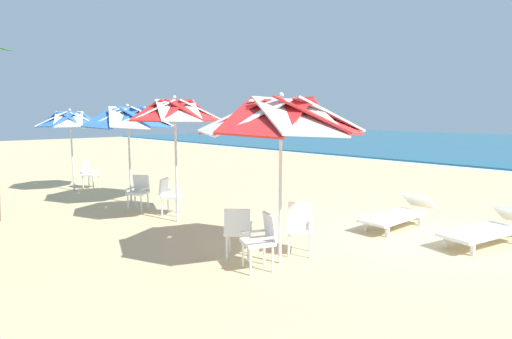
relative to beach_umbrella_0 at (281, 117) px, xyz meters
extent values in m
plane|color=#D3B784|center=(0.69, 2.90, -2.32)|extent=(80.00, 80.00, 0.00)
cylinder|color=silver|center=(0.00, 0.00, -1.23)|extent=(0.05, 0.05, 2.16)
cube|color=red|center=(0.57, 0.24, 0.02)|extent=(1.44, 1.34, 0.58)
cube|color=white|center=(0.24, 0.57, 0.02)|extent=(1.35, 1.41, 0.58)
cube|color=red|center=(-0.24, 0.57, 0.02)|extent=(1.34, 1.44, 0.58)
cube|color=white|center=(-0.57, 0.24, 0.02)|extent=(1.41, 1.35, 0.58)
cube|color=red|center=(-0.57, -0.24, 0.02)|extent=(1.44, 1.34, 0.58)
cube|color=white|center=(-0.24, -0.57, 0.02)|extent=(1.35, 1.41, 0.58)
cube|color=red|center=(0.24, -0.57, 0.02)|extent=(1.34, 1.44, 0.58)
cube|color=white|center=(0.57, -0.24, 0.02)|extent=(1.41, 1.35, 0.58)
sphere|color=silver|center=(0.00, 0.00, 0.34)|extent=(0.08, 0.08, 0.08)
cube|color=white|center=(-0.03, -0.45, -1.88)|extent=(0.57, 0.57, 0.05)
cube|color=white|center=(0.04, -0.27, -1.65)|extent=(0.42, 0.25, 0.40)
cube|color=white|center=(0.15, -0.53, -1.77)|extent=(0.19, 0.38, 0.03)
cube|color=white|center=(-0.22, -0.38, -1.77)|extent=(0.19, 0.38, 0.03)
cylinder|color=white|center=(0.06, -0.68, -2.11)|extent=(0.04, 0.04, 0.41)
cylinder|color=white|center=(-0.26, -0.55, -2.11)|extent=(0.04, 0.04, 0.41)
cylinder|color=white|center=(0.20, -0.36, -2.11)|extent=(0.04, 0.04, 0.41)
cylinder|color=white|center=(-0.13, -0.22, -2.11)|extent=(0.04, 0.04, 0.41)
cube|color=white|center=(-0.07, 0.55, -1.88)|extent=(0.62, 0.62, 0.05)
cube|color=white|center=(-0.20, 0.71, -1.65)|extent=(0.38, 0.34, 0.40)
cube|color=white|center=(0.08, 0.68, -1.77)|extent=(0.29, 0.33, 0.03)
cube|color=white|center=(-0.23, 0.43, -1.77)|extent=(0.29, 0.33, 0.03)
cylinder|color=white|center=(0.17, 0.53, -2.11)|extent=(0.04, 0.04, 0.41)
cylinder|color=white|center=(-0.10, 0.31, -2.11)|extent=(0.04, 0.04, 0.41)
cylinder|color=white|center=(-0.05, 0.80, -2.11)|extent=(0.04, 0.04, 0.41)
cylinder|color=white|center=(-0.32, 0.58, -2.11)|extent=(0.04, 0.04, 0.41)
cube|color=white|center=(-0.67, -0.30, -1.88)|extent=(0.62, 0.62, 0.05)
cube|color=white|center=(-0.53, -0.45, -1.65)|extent=(0.36, 0.36, 0.40)
cube|color=white|center=(-0.81, -0.44, -1.77)|extent=(0.31, 0.31, 0.03)
cube|color=white|center=(-0.52, -0.16, -1.77)|extent=(0.31, 0.31, 0.03)
cylinder|color=white|center=(-0.91, -0.30, -2.11)|extent=(0.04, 0.04, 0.41)
cylinder|color=white|center=(-0.66, -0.05, -2.11)|extent=(0.04, 0.04, 0.41)
cylinder|color=white|center=(-0.67, -0.55, -2.11)|extent=(0.04, 0.04, 0.41)
cylinder|color=white|center=(-0.42, -0.31, -2.11)|extent=(0.04, 0.04, 0.41)
cylinder|color=silver|center=(-3.32, 0.15, -1.16)|extent=(0.05, 0.05, 2.31)
cube|color=red|center=(-2.85, 0.34, 0.14)|extent=(1.17, 1.10, 0.47)
cube|color=white|center=(-3.12, 0.62, 0.14)|extent=(1.10, 1.16, 0.47)
cube|color=red|center=(-3.51, 0.62, 0.14)|extent=(1.10, 1.17, 0.47)
cube|color=white|center=(-3.78, 0.34, 0.14)|extent=(1.16, 1.10, 0.47)
cube|color=red|center=(-3.78, -0.04, 0.14)|extent=(1.17, 1.10, 0.47)
cube|color=white|center=(-3.51, -0.32, 0.14)|extent=(1.10, 1.16, 0.47)
cube|color=red|center=(-3.12, -0.32, 0.14)|extent=(1.10, 1.17, 0.47)
cube|color=white|center=(-2.85, -0.04, 0.14)|extent=(1.16, 1.10, 0.47)
sphere|color=silver|center=(-3.32, 0.15, 0.42)|extent=(0.08, 0.08, 0.08)
cube|color=white|center=(-3.97, 0.40, -1.88)|extent=(0.61, 0.61, 0.05)
cube|color=white|center=(-4.13, 0.28, -1.65)|extent=(0.32, 0.39, 0.40)
cube|color=white|center=(-4.09, 0.56, -1.77)|extent=(0.34, 0.26, 0.03)
cube|color=white|center=(-3.85, 0.24, -1.77)|extent=(0.34, 0.26, 0.03)
cylinder|color=white|center=(-3.93, 0.65, -2.11)|extent=(0.04, 0.04, 0.41)
cylinder|color=white|center=(-3.73, 0.36, -2.11)|extent=(0.04, 0.04, 0.41)
cylinder|color=white|center=(-4.22, 0.44, -2.11)|extent=(0.04, 0.04, 0.41)
cylinder|color=white|center=(-4.01, 0.16, -2.11)|extent=(0.04, 0.04, 0.41)
cylinder|color=silver|center=(-5.84, 0.26, -1.25)|extent=(0.05, 0.05, 2.12)
cube|color=blue|center=(-5.30, 0.48, -0.02)|extent=(1.37, 1.26, 0.58)
cube|color=white|center=(-5.62, 0.80, -0.02)|extent=(1.28, 1.32, 0.58)
cube|color=blue|center=(-6.06, 0.80, -0.02)|extent=(1.26, 1.37, 0.58)
cube|color=white|center=(-6.38, 0.48, -0.02)|extent=(1.32, 1.28, 0.58)
cube|color=blue|center=(-6.38, 0.04, -0.02)|extent=(1.37, 1.26, 0.58)
cube|color=white|center=(-6.06, -0.28, -0.02)|extent=(1.28, 1.32, 0.58)
cube|color=blue|center=(-5.62, -0.28, -0.02)|extent=(1.26, 1.37, 0.58)
cube|color=white|center=(-5.30, 0.04, -0.02)|extent=(1.32, 1.28, 0.58)
sphere|color=silver|center=(-5.84, 0.26, 0.29)|extent=(0.08, 0.08, 0.08)
cube|color=white|center=(-4.93, 0.01, -1.88)|extent=(0.61, 0.61, 0.05)
cube|color=white|center=(-5.05, 0.17, -1.65)|extent=(0.40, 0.32, 0.40)
cube|color=white|center=(-4.77, 0.13, -1.77)|extent=(0.26, 0.35, 0.03)
cube|color=white|center=(-5.09, -0.10, -1.77)|extent=(0.26, 0.35, 0.03)
cylinder|color=white|center=(-4.69, -0.03, -2.11)|extent=(0.04, 0.04, 0.41)
cylinder|color=white|center=(-4.97, -0.23, -2.11)|extent=(0.04, 0.04, 0.41)
cylinder|color=white|center=(-4.89, 0.26, -2.11)|extent=(0.04, 0.04, 0.41)
cylinder|color=white|center=(-5.18, 0.05, -2.11)|extent=(0.04, 0.04, 0.41)
cylinder|color=silver|center=(-8.80, -0.24, -1.27)|extent=(0.05, 0.05, 2.10)
cube|color=blue|center=(-8.35, -0.06, -0.08)|extent=(1.10, 1.06, 0.48)
cube|color=white|center=(-8.61, 0.20, -0.08)|extent=(1.05, 1.12, 0.48)
cube|color=blue|center=(-8.98, 0.20, -0.08)|extent=(1.06, 1.10, 0.48)
cube|color=white|center=(-9.24, -0.06, -0.08)|extent=(1.12, 1.05, 0.48)
cube|color=blue|center=(-9.24, -0.43, -0.08)|extent=(1.10, 1.06, 0.48)
cube|color=white|center=(-8.98, -0.69, -0.08)|extent=(1.05, 1.12, 0.48)
cube|color=blue|center=(-8.61, -0.69, -0.08)|extent=(1.06, 1.10, 0.48)
cube|color=white|center=(-8.35, -0.43, -0.08)|extent=(1.12, 1.05, 0.48)
sphere|color=silver|center=(-8.80, -0.24, 0.20)|extent=(0.08, 0.08, 0.08)
cube|color=white|center=(-8.84, 0.30, -1.88)|extent=(0.62, 0.62, 0.05)
cube|color=white|center=(-8.99, 0.17, -1.65)|extent=(0.34, 0.38, 0.40)
cube|color=white|center=(-8.97, 0.45, -1.77)|extent=(0.33, 0.28, 0.03)
cube|color=white|center=(-8.71, 0.15, -1.77)|extent=(0.33, 0.28, 0.03)
cylinder|color=white|center=(-8.82, 0.55, -2.11)|extent=(0.04, 0.04, 0.41)
cylinder|color=white|center=(-8.59, 0.28, -2.11)|extent=(0.04, 0.04, 0.41)
cylinder|color=white|center=(-9.09, 0.32, -2.11)|extent=(0.04, 0.04, 0.41)
cylinder|color=white|center=(-8.86, 0.05, -2.11)|extent=(0.04, 0.04, 0.41)
cube|color=white|center=(1.84, 3.32, -2.07)|extent=(1.00, 1.80, 0.06)
cube|color=white|center=(1.95, 2.64, -2.21)|extent=(0.06, 0.06, 0.22)
cube|color=white|center=(1.45, 2.76, -2.21)|extent=(0.06, 0.06, 0.22)
cube|color=white|center=(1.73, 4.00, -2.21)|extent=(0.06, 0.06, 0.22)
cube|color=white|center=(0.20, 3.20, -2.07)|extent=(0.69, 1.72, 0.06)
cube|color=white|center=(0.23, 4.25, -1.88)|extent=(0.62, 0.50, 0.36)
cube|color=white|center=(0.43, 2.55, -2.21)|extent=(0.06, 0.06, 0.22)
cube|color=white|center=(-0.08, 2.57, -2.21)|extent=(0.06, 0.06, 0.22)
cube|color=white|center=(0.47, 3.82, -2.21)|extent=(0.06, 0.06, 0.22)
cube|color=white|center=(-0.04, 3.84, -2.21)|extent=(0.06, 0.06, 0.22)
camera|label=1|loc=(4.31, -4.46, 0.03)|focal=28.28mm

